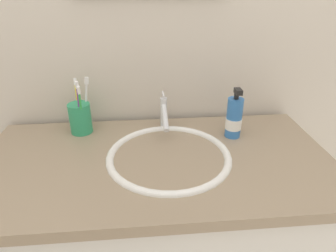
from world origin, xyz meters
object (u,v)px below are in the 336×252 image
object	(u,v)px
toothbrush_cup	(80,118)
toothbrush_green	(81,108)
toothbrush_yellow	(77,100)
faucet	(164,114)
toothbrush_purple	(79,104)
toothbrush_white	(86,100)
soap_dispenser	(234,118)

from	to	relation	value
toothbrush_cup	toothbrush_green	distance (m)	0.06
toothbrush_yellow	faucet	bearing A→B (deg)	-10.51
faucet	toothbrush_cup	size ratio (longest dim) A/B	1.51
toothbrush_purple	toothbrush_white	distance (m)	0.05
toothbrush_green	faucet	bearing A→B (deg)	4.50
toothbrush_yellow	toothbrush_purple	bearing A→B (deg)	-74.10
toothbrush_purple	toothbrush_white	xyz separation A→B (m)	(0.02, 0.04, -0.00)
faucet	toothbrush_green	world-z (taller)	toothbrush_green
soap_dispenser	faucet	bearing A→B (deg)	163.42
toothbrush_purple	toothbrush_green	xyz separation A→B (m)	(0.01, -0.01, -0.01)
toothbrush_yellow	soap_dispenser	bearing A→B (deg)	-13.16
toothbrush_purple	toothbrush_white	size ratio (longest dim) A/B	1.03
toothbrush_yellow	soap_dispenser	size ratio (longest dim) A/B	0.99
toothbrush_green	soap_dispenser	world-z (taller)	toothbrush_green
toothbrush_white	toothbrush_cup	bearing A→B (deg)	-135.11
toothbrush_cup	toothbrush_green	world-z (taller)	toothbrush_green
toothbrush_purple	toothbrush_cup	bearing A→B (deg)	107.77
toothbrush_cup	toothbrush_white	xyz separation A→B (m)	(0.02, 0.02, 0.06)
faucet	toothbrush_green	distance (m)	0.28
faucet	toothbrush_green	bearing A→B (deg)	-175.50
toothbrush_cup	toothbrush_purple	world-z (taller)	toothbrush_purple
faucet	toothbrush_purple	distance (m)	0.29
faucet	toothbrush_purple	size ratio (longest dim) A/B	0.83
faucet	soap_dispenser	world-z (taller)	soap_dispenser
toothbrush_cup	toothbrush_purple	bearing A→B (deg)	-72.23
toothbrush_white	toothbrush_purple	bearing A→B (deg)	-110.27
toothbrush_cup	soap_dispenser	bearing A→B (deg)	-8.59
faucet	toothbrush_yellow	bearing A→B (deg)	169.49
toothbrush_green	toothbrush_yellow	distance (m)	0.08
faucet	toothbrush_purple	world-z (taller)	toothbrush_purple
toothbrush_purple	toothbrush_yellow	world-z (taller)	toothbrush_purple
faucet	toothbrush_white	world-z (taller)	toothbrush_white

